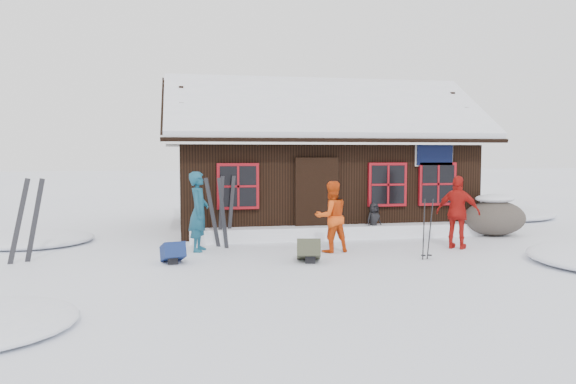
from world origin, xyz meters
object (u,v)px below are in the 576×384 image
object	(u,v)px
skier_teal	(199,211)
ski_poles	(427,230)
skier_orange_left	(331,217)
boulder	(494,217)
backpack_blue	(173,255)
skier_orange_right	(458,212)
skier_crouched	(374,220)
backpack_olive	(309,254)
ski_pair_left	(27,221)

from	to	relation	value
skier_teal	ski_poles	bearing A→B (deg)	-99.01
skier_orange_left	boulder	xyz separation A→B (m)	(4.87, 1.55, -0.28)
skier_teal	backpack_blue	bearing A→B (deg)	169.47
skier_orange_right	boulder	size ratio (longest dim) A/B	0.99
ski_poles	backpack_blue	distance (m)	5.15
backpack_blue	boulder	bearing A→B (deg)	2.81
skier_crouched	backpack_olive	size ratio (longest dim) A/B	1.47
skier_orange_left	backpack_olive	distance (m)	1.38
backpack_blue	backpack_olive	xyz separation A→B (m)	(2.66, -0.39, 0.02)
skier_orange_right	skier_teal	bearing A→B (deg)	33.19
skier_orange_left	backpack_blue	world-z (taller)	skier_orange_left
ski_pair_left	ski_poles	bearing A→B (deg)	-14.37
skier_orange_right	ski_poles	world-z (taller)	skier_orange_right
skier_orange_right	skier_crouched	xyz separation A→B (m)	(-1.32, 1.90, -0.38)
skier_orange_left	backpack_olive	size ratio (longest dim) A/B	2.54
ski_pair_left	boulder	bearing A→B (deg)	2.16
skier_teal	skier_orange_left	distance (m)	2.92
skier_crouched	backpack_olive	world-z (taller)	skier_crouched
skier_orange_right	backpack_olive	bearing A→B (deg)	54.21
skier_orange_left	ski_pair_left	distance (m)	6.23
skier_orange_left	skier_orange_right	bearing A→B (deg)	166.12
skier_orange_right	ski_pair_left	world-z (taller)	ski_pair_left
skier_orange_right	backpack_blue	size ratio (longest dim) A/B	2.99
skier_teal	backpack_blue	world-z (taller)	skier_teal
ski_poles	backpack_blue	world-z (taller)	ski_poles
skier_crouched	backpack_blue	world-z (taller)	skier_crouched
backpack_blue	skier_crouched	bearing A→B (deg)	13.37
skier_crouched	boulder	distance (m)	3.27
skier_orange_left	skier_orange_right	size ratio (longest dim) A/B	0.94
skier_orange_left	ski_poles	xyz separation A→B (m)	(1.69, -1.19, -0.18)
skier_orange_right	skier_crouched	bearing A→B (deg)	-14.07
skier_orange_left	backpack_blue	size ratio (longest dim) A/B	2.81
skier_orange_right	backpack_blue	bearing A→B (deg)	45.31
skier_orange_left	boulder	world-z (taller)	skier_orange_left
skier_orange_left	backpack_olive	bearing A→B (deg)	42.17
skier_orange_right	ski_pair_left	size ratio (longest dim) A/B	0.96
boulder	backpack_olive	xyz separation A→B (m)	(-5.61, -2.55, -0.33)
backpack_olive	skier_teal	bearing A→B (deg)	153.58
skier_teal	skier_crouched	size ratio (longest dim) A/B	1.96
skier_orange_left	skier_crouched	size ratio (longest dim) A/B	1.73
backpack_olive	backpack_blue	bearing A→B (deg)	-176.51
skier_orange_right	skier_crouched	world-z (taller)	skier_orange_right
backpack_blue	backpack_olive	distance (m)	2.69
skier_teal	ski_pair_left	xyz separation A→B (m)	(-3.39, -0.65, -0.06)
boulder	ski_poles	distance (m)	4.20
skier_crouched	boulder	xyz separation A→B (m)	(3.26, -0.20, 0.04)
skier_crouched	skier_teal	bearing A→B (deg)	174.57
backpack_blue	skier_orange_right	bearing A→B (deg)	-7.69
skier_orange_left	skier_crouched	bearing A→B (deg)	-143.59
skier_orange_right	boulder	xyz separation A→B (m)	(1.94, 1.70, -0.33)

